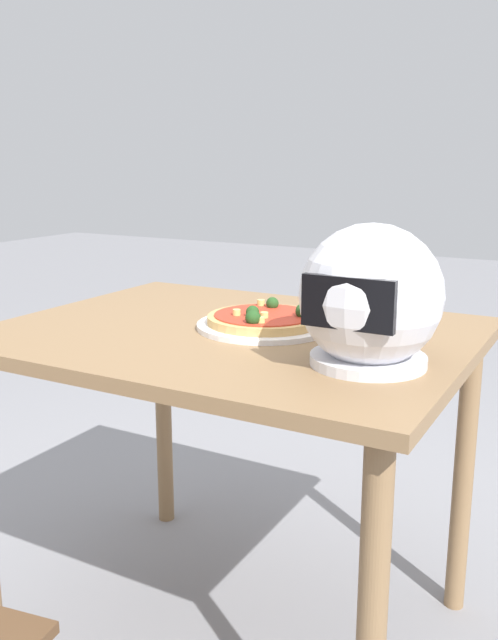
{
  "coord_description": "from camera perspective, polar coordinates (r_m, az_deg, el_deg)",
  "views": [
    {
      "loc": [
        -0.76,
        1.31,
        1.15
      ],
      "look_at": [
        -0.03,
        -0.02,
        0.79
      ],
      "focal_mm": 38.5,
      "sensor_mm": 36.0,
      "label": 1
    }
  ],
  "objects": [
    {
      "name": "dining_table",
      "position": [
        1.59,
        -1.27,
        -4.3
      ],
      "size": [
        1.05,
        0.83,
        0.77
      ],
      "color": "olive",
      "rests_on": "ground"
    },
    {
      "name": "pizza",
      "position": [
        1.56,
        1.35,
        0.17
      ],
      "size": [
        0.26,
        0.26,
        0.05
      ],
      "color": "tan",
      "rests_on": "pizza_plate"
    },
    {
      "name": "motorcycle_helmet",
      "position": [
        1.28,
        10.05,
        1.76
      ],
      "size": [
        0.27,
        0.27,
        0.27
      ],
      "color": "silver",
      "rests_on": "dining_table"
    },
    {
      "name": "pizza_plate",
      "position": [
        1.56,
        1.28,
        -0.47
      ],
      "size": [
        0.31,
        0.31,
        0.01
      ],
      "primitive_type": "cylinder",
      "color": "white",
      "rests_on": "dining_table"
    },
    {
      "name": "ground_plane",
      "position": [
        1.9,
        -1.15,
        -24.05
      ],
      "size": [
        14.0,
        14.0,
        0.0
      ],
      "primitive_type": "plane",
      "color": "gray"
    }
  ]
}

